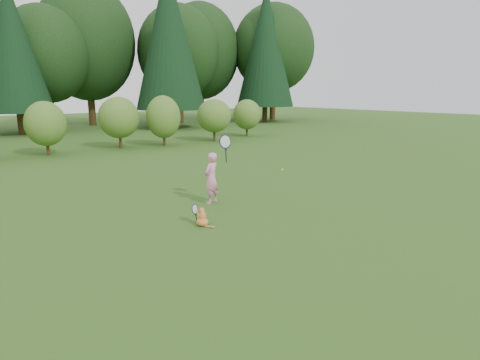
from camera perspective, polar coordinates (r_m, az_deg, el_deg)
ground at (r=9.72m, az=1.94°, el=-5.00°), size 100.00×100.00×0.00m
shrub_row at (r=21.05m, az=-21.27°, el=7.52°), size 28.00×3.00×2.80m
woodland_backdrop at (r=31.06m, az=-27.80°, el=19.62°), size 48.00×10.00×15.00m
child at (r=10.59m, az=-4.03°, el=0.44°), size 0.81×0.54×2.04m
cat at (r=8.94m, az=-5.43°, el=-5.14°), size 0.30×0.57×0.59m
tennis_ball at (r=10.92m, az=6.04°, el=1.47°), size 0.06×0.06×0.06m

